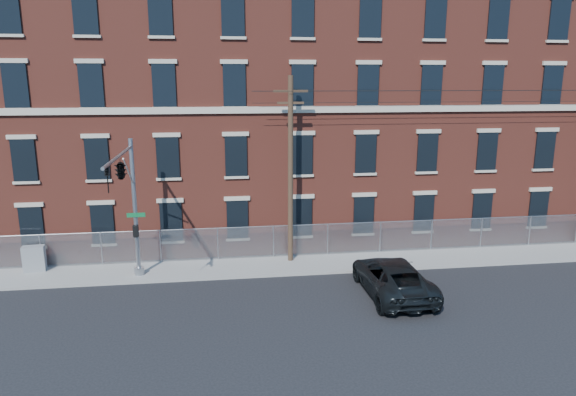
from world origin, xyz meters
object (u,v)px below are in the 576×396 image
(utility_cabinet, at_px, (34,259))
(traffic_signal_mast, at_px, (125,183))
(pickup_truck, at_px, (393,277))
(utility_pole_near, at_px, (291,167))

(utility_cabinet, bearing_deg, traffic_signal_mast, -39.13)
(utility_cabinet, bearing_deg, pickup_truck, -22.11)
(utility_cabinet, bearing_deg, utility_pole_near, -6.60)
(traffic_signal_mast, xyz_separation_m, utility_pole_near, (8.00, 3.42, -0.05))
(utility_pole_near, xyz_separation_m, pickup_truck, (4.15, -4.96, -4.52))
(traffic_signal_mast, distance_m, utility_pole_near, 8.70)
(utility_pole_near, relative_size, pickup_truck, 1.69)
(traffic_signal_mast, height_order, pickup_truck, traffic_signal_mast)
(traffic_signal_mast, relative_size, pickup_truck, 1.18)
(utility_pole_near, height_order, pickup_truck, utility_pole_near)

